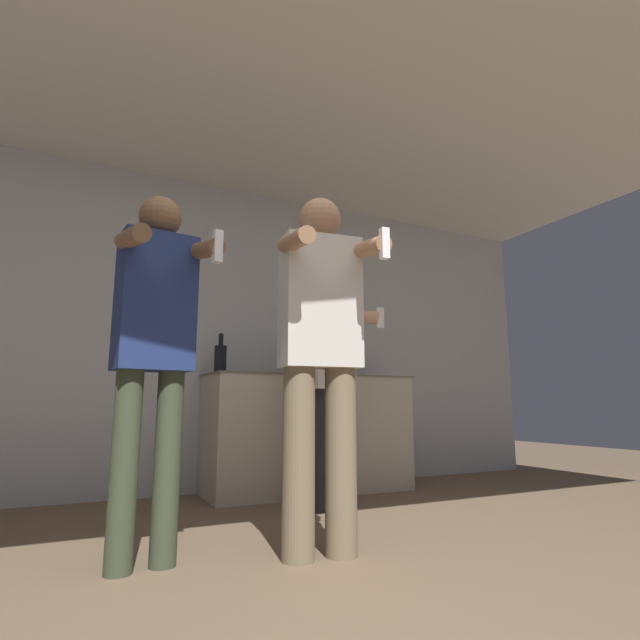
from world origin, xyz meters
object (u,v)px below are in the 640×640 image
bottle_green_wine (220,358)px  person_spectator_back (329,370)px  person_woman_foreground (321,350)px  bottle_amber_bourbon (340,363)px  bottle_clear_vodka (302,360)px  person_man_side (154,338)px

bottle_green_wine → person_spectator_back: bearing=-53.5°
person_woman_foreground → bottle_amber_bourbon: bearing=58.8°
bottle_amber_bourbon → person_woman_foreground: 1.99m
bottle_clear_vodka → bottle_amber_bourbon: bearing=0.0°
bottle_green_wine → person_woman_foreground: bearing=-88.8°
person_man_side → bottle_clear_vodka: bearing=47.3°
bottle_clear_vodka → person_spectator_back: 0.78m
bottle_clear_vodka → bottle_green_wine: (-0.70, 0.00, -0.01)m
bottle_green_wine → bottle_clear_vodka: bearing=-0.0°
bottle_clear_vodka → person_spectator_back: bearing=-100.1°
bottle_amber_bourbon → person_man_side: 2.33m
person_man_side → person_spectator_back: 1.48m
person_spectator_back → person_man_side: bearing=-149.0°
bottle_green_wine → person_man_side: person_man_side is taller
bottle_clear_vodka → person_woman_foreground: bearing=-111.2°
bottle_clear_vodka → bottle_amber_bourbon: bottle_clear_vodka is taller
person_woman_foreground → person_spectator_back: person_woman_foreground is taller
bottle_clear_vodka → bottle_green_wine: 0.70m
person_man_side → bottle_amber_bourbon: bearing=40.7°
bottle_green_wine → person_woman_foreground: 1.70m
bottle_green_wine → person_spectator_back: size_ratio=0.20×
bottle_clear_vodka → person_woman_foreground: person_woman_foreground is taller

